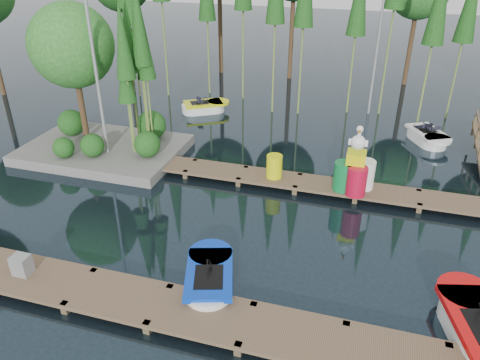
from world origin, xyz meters
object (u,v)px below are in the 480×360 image
(island, at_px, (90,74))
(utility_cabinet, at_px, (22,265))
(boat_red, at_px, (479,328))
(boat_blue, at_px, (210,279))
(yellow_barrel, at_px, (274,166))
(boat_yellow_far, at_px, (204,107))
(drum_cluster, at_px, (355,172))

(island, distance_m, utility_cabinet, 8.59)
(boat_red, bearing_deg, island, 139.32)
(boat_blue, height_order, boat_red, boat_red)
(island, relative_size, boat_blue, 2.42)
(yellow_barrel, bearing_deg, utility_cabinet, -125.20)
(boat_red, bearing_deg, boat_yellow_far, 117.49)
(boat_blue, bearing_deg, boat_red, -16.18)
(boat_blue, xyz_separation_m, yellow_barrel, (0.32, 5.80, 0.47))
(boat_red, xyz_separation_m, utility_cabinet, (-10.90, -1.35, 0.29))
(boat_yellow_far, relative_size, drum_cluster, 1.13)
(utility_cabinet, distance_m, drum_cluster, 10.32)
(boat_blue, relative_size, boat_yellow_far, 1.07)
(utility_cabinet, bearing_deg, boat_yellow_far, 90.42)
(boat_blue, bearing_deg, utility_cabinet, 177.04)
(island, xyz_separation_m, boat_yellow_far, (2.42, 5.55, -2.93))
(boat_yellow_far, bearing_deg, yellow_barrel, -63.07)
(yellow_barrel, bearing_deg, boat_yellow_far, 128.46)
(boat_red, distance_m, utility_cabinet, 10.99)
(yellow_barrel, bearing_deg, boat_red, -43.48)
(island, xyz_separation_m, boat_red, (13.42, -6.45, -2.90))
(boat_red, bearing_deg, yellow_barrel, 121.49)
(boat_yellow_far, height_order, yellow_barrel, yellow_barrel)
(boat_yellow_far, xyz_separation_m, drum_cluster, (7.81, -6.50, 0.72))
(island, xyz_separation_m, boat_blue, (7.13, -6.59, -2.93))
(boat_red, height_order, boat_yellow_far, boat_yellow_far)
(boat_red, height_order, drum_cluster, drum_cluster)
(drum_cluster, bearing_deg, yellow_barrel, 176.67)
(boat_yellow_far, relative_size, utility_cabinet, 4.82)
(yellow_barrel, xyz_separation_m, drum_cluster, (2.77, -0.16, 0.26))
(boat_red, bearing_deg, utility_cabinet, 172.01)
(island, relative_size, drum_cluster, 2.95)
(boat_red, distance_m, boat_yellow_far, 16.28)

